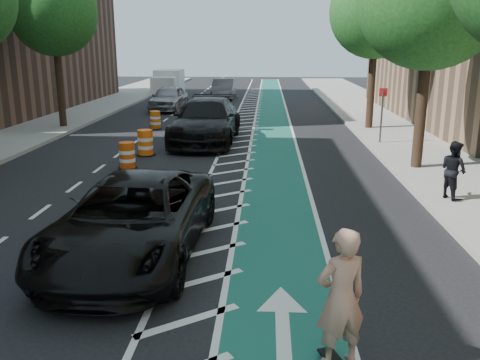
# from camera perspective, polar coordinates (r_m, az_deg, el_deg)

# --- Properties ---
(ground) EXTENTS (120.00, 120.00, 0.00)m
(ground) POSITION_cam_1_polar(r_m,az_deg,el_deg) (11.15, -11.35, -7.75)
(ground) COLOR black
(ground) RESTS_ON ground
(bike_lane) EXTENTS (2.00, 90.00, 0.01)m
(bike_lane) POSITION_cam_1_polar(r_m,az_deg,el_deg) (20.39, 3.82, 2.93)
(bike_lane) COLOR #1B5F4A
(bike_lane) RESTS_ON ground
(buffer_strip) EXTENTS (1.40, 90.00, 0.01)m
(buffer_strip) POSITION_cam_1_polar(r_m,az_deg,el_deg) (20.43, -0.40, 2.98)
(buffer_strip) COLOR silver
(buffer_strip) RESTS_ON ground
(sidewalk_right) EXTENTS (5.00, 90.00, 0.15)m
(sidewalk_right) POSITION_cam_1_polar(r_m,az_deg,el_deg) (21.48, 21.46, 2.72)
(sidewalk_right) COLOR gray
(sidewalk_right) RESTS_ON ground
(curb_right) EXTENTS (0.12, 90.00, 0.16)m
(curb_right) POSITION_cam_1_polar(r_m,az_deg,el_deg) (20.83, 15.05, 2.91)
(curb_right) COLOR gray
(curb_right) RESTS_ON ground
(curb_left) EXTENTS (0.12, 90.00, 0.16)m
(curb_left) POSITION_cam_1_polar(r_m,az_deg,el_deg) (22.60, -22.62, 3.18)
(curb_left) COLOR gray
(curb_left) RESTS_ON ground
(tree_r_d) EXTENTS (4.20, 4.20, 7.90)m
(tree_r_d) POSITION_cam_1_polar(r_m,az_deg,el_deg) (26.50, 15.10, 17.78)
(tree_r_d) COLOR #382619
(tree_r_d) RESTS_ON ground
(tree_l_d) EXTENTS (4.20, 4.20, 7.90)m
(tree_l_d) POSITION_cam_1_polar(r_m,az_deg,el_deg) (28.07, -20.08, 17.22)
(tree_l_d) COLOR #382619
(tree_l_d) RESTS_ON ground
(sign_post) EXTENTS (0.35, 0.08, 2.47)m
(sign_post) POSITION_cam_1_polar(r_m,az_deg,el_deg) (22.67, 15.62, 7.08)
(sign_post) COLOR #4C4C4C
(sign_post) RESTS_ON ground
(skateboarder) EXTENTS (0.82, 0.68, 1.93)m
(skateboarder) POSITION_cam_1_polar(r_m,az_deg,el_deg) (6.87, 11.26, -12.92)
(skateboarder) COLOR tan
(skateboarder) RESTS_ON skateboard
(suv_near) EXTENTS (2.91, 5.95, 1.63)m
(suv_near) POSITION_cam_1_polar(r_m,az_deg,el_deg) (10.62, -11.94, -4.26)
(suv_near) COLOR black
(suv_near) RESTS_ON ground
(suv_far) EXTENTS (2.89, 6.66, 1.91)m
(suv_far) POSITION_cam_1_polar(r_m,az_deg,el_deg) (22.84, -3.80, 6.65)
(suv_far) COLOR black
(suv_far) RESTS_ON ground
(car_silver) EXTENTS (2.16, 4.89, 1.64)m
(car_silver) POSITION_cam_1_polar(r_m,az_deg,el_deg) (34.44, -8.01, 9.12)
(car_silver) COLOR gray
(car_silver) RESTS_ON ground
(car_grey) EXTENTS (1.68, 4.81, 1.58)m
(car_grey) POSITION_cam_1_polar(r_m,az_deg,el_deg) (41.34, -1.87, 10.17)
(car_grey) COLOR #535358
(car_grey) RESTS_ON ground
(pedestrian) EXTENTS (0.87, 0.95, 1.60)m
(pedestrian) POSITION_cam_1_polar(r_m,az_deg,el_deg) (14.99, 22.84, 1.05)
(pedestrian) COLOR black
(pedestrian) RESTS_ON sidewalk_right
(box_truck) EXTENTS (2.27, 4.93, 2.05)m
(box_truck) POSITION_cam_1_polar(r_m,az_deg,el_deg) (46.69, -8.08, 10.78)
(box_truck) COLOR white
(box_truck) RESTS_ON ground
(barrel_a) EXTENTS (0.69, 0.69, 0.94)m
(barrel_a) POSITION_cam_1_polar(r_m,az_deg,el_deg) (18.34, -12.55, 2.63)
(barrel_a) COLOR #D84A0B
(barrel_a) RESTS_ON ground
(barrel_b) EXTENTS (0.75, 0.75, 1.02)m
(barrel_b) POSITION_cam_1_polar(r_m,az_deg,el_deg) (20.38, -10.56, 4.06)
(barrel_b) COLOR #FE610D
(barrel_b) RESTS_ON ground
(barrel_c) EXTENTS (0.68, 0.68, 0.93)m
(barrel_c) POSITION_cam_1_polar(r_m,az_deg,el_deg) (26.82, -9.49, 6.60)
(barrel_c) COLOR #D75C0B
(barrel_c) RESTS_ON ground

